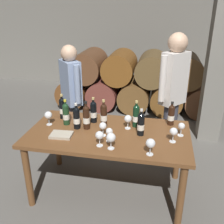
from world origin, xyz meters
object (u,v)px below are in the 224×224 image
(wine_bottle_1, at_px, (171,115))
(wine_glass_1, at_px, (48,115))
(dining_table, at_px, (108,140))
(sommelier_presenting, at_px, (173,89))
(wine_bottle_3, at_px, (62,108))
(taster_seated_left, at_px, (71,92))
(wine_bottle_7, at_px, (93,112))
(wine_glass_8, at_px, (109,132))
(wine_glass_6, at_px, (128,119))
(wine_glass_7, at_px, (181,127))
(wine_bottle_5, at_px, (136,116))
(wine_glass_5, at_px, (111,138))
(wine_bottle_4, at_px, (77,118))
(wine_glass_2, at_px, (151,144))
(wine_bottle_8, at_px, (141,124))
(wine_glass_0, at_px, (103,126))
(wine_glass_3, at_px, (174,132))
(tasting_notebook, at_px, (61,135))
(wine_bottle_6, at_px, (86,117))
(wine_glass_4, at_px, (99,136))
(wine_bottle_2, at_px, (66,114))
(wine_bottle_0, at_px, (104,115))

(wine_bottle_1, distance_m, wine_glass_1, 1.36)
(dining_table, xyz_separation_m, sommelier_presenting, (0.66, 0.75, 0.37))
(wine_bottle_3, relative_size, taster_seated_left, 0.19)
(wine_bottle_7, bearing_deg, wine_glass_8, -56.42)
(wine_glass_6, xyz_separation_m, wine_glass_7, (0.56, -0.05, -0.01))
(dining_table, height_order, wine_glass_8, wine_glass_8)
(wine_bottle_3, distance_m, wine_bottle_5, 0.87)
(dining_table, height_order, wine_glass_5, wine_glass_5)
(sommelier_presenting, bearing_deg, wine_glass_6, -127.31)
(wine_bottle_4, distance_m, wine_glass_2, 0.89)
(wine_bottle_7, bearing_deg, wine_bottle_8, -20.28)
(dining_table, distance_m, wine_glass_0, 0.22)
(dining_table, distance_m, wine_glass_7, 0.77)
(wine_glass_2, distance_m, wine_glass_8, 0.44)
(wine_bottle_5, bearing_deg, wine_glass_8, -119.85)
(wine_glass_0, bearing_deg, wine_glass_3, 0.83)
(dining_table, height_order, wine_bottle_8, wine_bottle_8)
(wine_bottle_4, distance_m, tasting_notebook, 0.25)
(wine_bottle_8, bearing_deg, wine_bottle_4, 178.75)
(wine_glass_7, bearing_deg, dining_table, -174.09)
(wine_bottle_6, bearing_deg, wine_bottle_3, 149.29)
(wine_glass_0, height_order, wine_glass_7, wine_glass_0)
(dining_table, distance_m, wine_bottle_6, 0.34)
(wine_glass_5, bearing_deg, sommelier_presenting, 61.93)
(wine_glass_4, bearing_deg, dining_table, 85.20)
(wine_glass_3, distance_m, taster_seated_left, 1.54)
(wine_bottle_8, height_order, sommelier_presenting, sommelier_presenting)
(wine_bottle_7, height_order, tasting_notebook, wine_bottle_7)
(dining_table, xyz_separation_m, wine_glass_6, (0.19, 0.13, 0.20))
(wine_glass_3, bearing_deg, wine_glass_1, 174.78)
(wine_bottle_7, distance_m, tasting_notebook, 0.48)
(dining_table, distance_m, wine_glass_3, 0.70)
(wine_glass_3, xyz_separation_m, wine_glass_7, (0.08, 0.15, -0.01))
(wine_bottle_3, distance_m, wine_glass_4, 0.79)
(wine_glass_1, height_order, wine_glass_8, wine_glass_1)
(wine_glass_3, height_order, wine_glass_6, wine_glass_6)
(wine_bottle_2, bearing_deg, wine_glass_4, -39.02)
(wine_bottle_7, height_order, wine_bottle_8, wine_bottle_7)
(wine_bottle_5, bearing_deg, wine_bottle_6, -163.33)
(wine_bottle_4, bearing_deg, wine_glass_5, -37.56)
(wine_glass_6, relative_size, wine_glass_8, 1.09)
(wine_glass_7, height_order, tasting_notebook, wine_glass_7)
(wine_bottle_3, xyz_separation_m, wine_glass_7, (1.35, -0.18, -0.03))
(wine_glass_3, bearing_deg, wine_glass_5, -156.97)
(wine_bottle_2, xyz_separation_m, wine_bottle_6, (0.25, -0.06, 0.01))
(wine_bottle_2, bearing_deg, wine_bottle_5, 7.20)
(wine_bottle_0, bearing_deg, tasting_notebook, -138.80)
(wine_bottle_3, distance_m, wine_glass_6, 0.80)
(wine_glass_6, height_order, wine_glass_8, wine_glass_6)
(wine_glass_2, bearing_deg, wine_bottle_4, 155.16)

